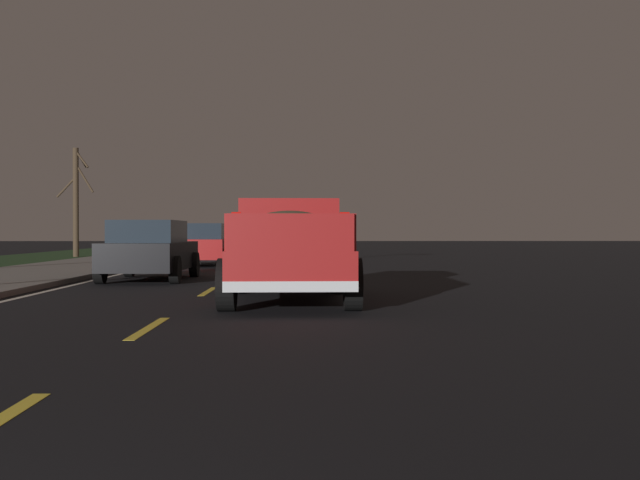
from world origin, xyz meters
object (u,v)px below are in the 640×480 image
(sedan_black, at_px, (150,250))
(sedan_white, at_px, (221,241))
(pickup_truck, at_px, (289,247))
(bare_tree_far, at_px, (76,199))
(sedan_red, at_px, (204,244))

(sedan_black, bearing_deg, sedan_white, -0.12)
(pickup_truck, height_order, bare_tree_far, bare_tree_far)
(pickup_truck, bearing_deg, sedan_black, 31.11)
(sedan_red, xyz_separation_m, bare_tree_far, (10.04, 7.51, 2.04))
(pickup_truck, height_order, sedan_black, pickup_truck)
(sedan_red, height_order, sedan_black, same)
(pickup_truck, distance_m, sedan_red, 15.15)
(pickup_truck, relative_size, bare_tree_far, 1.03)
(sedan_red, xyz_separation_m, sedan_black, (-8.60, 0.28, 0.00))
(sedan_white, bearing_deg, sedan_red, -178.25)
(sedan_black, bearing_deg, sedan_red, -1.89)
(pickup_truck, bearing_deg, bare_tree_far, 23.82)
(sedan_white, bearing_deg, bare_tree_far, 75.19)
(sedan_red, bearing_deg, bare_tree_far, 36.81)
(pickup_truck, distance_m, sedan_white, 23.17)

